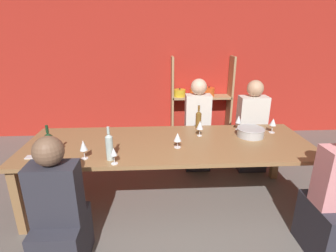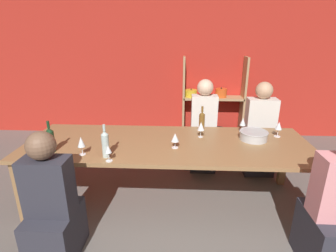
{
  "view_description": "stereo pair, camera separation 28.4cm",
  "coord_description": "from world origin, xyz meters",
  "px_view_note": "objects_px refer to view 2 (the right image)",
  "views": [
    {
      "loc": [
        -0.27,
        -0.95,
        1.83
      ],
      "look_at": [
        -0.12,
        1.73,
        0.88
      ],
      "focal_mm": 28.0,
      "sensor_mm": 36.0,
      "label": 1
    },
    {
      "loc": [
        0.01,
        -0.95,
        1.83
      ],
      "look_at": [
        -0.12,
        1.73,
        0.88
      ],
      "focal_mm": 28.0,
      "sensor_mm": 36.0,
      "label": 2
    }
  ],
  "objects_px": {
    "person_near_b": "(333,221)",
    "person_far_b": "(258,139)",
    "dining_table": "(168,148)",
    "wine_glass_red_b": "(279,126)",
    "person_near_a": "(53,212)",
    "wine_bottle_green": "(50,139)",
    "wine_bottle_amber": "(105,144)",
    "wine_bottle_dark": "(202,120)",
    "person_far_a": "(203,135)",
    "wine_glass_empty_a": "(108,150)",
    "wine_glass_red_a": "(243,122)",
    "wine_glass_empty_b": "(175,138)",
    "wine_glass_white_a": "(81,142)",
    "cell_phone": "(36,151)",
    "shelf_unit": "(211,112)",
    "mixing_bowl": "(254,135)",
    "wine_glass_empty_c": "(201,126)"
  },
  "relations": [
    {
      "from": "dining_table",
      "to": "wine_bottle_green",
      "type": "xyz_separation_m",
      "value": [
        -1.13,
        -0.28,
        0.19
      ]
    },
    {
      "from": "wine_bottle_amber",
      "to": "wine_glass_empty_b",
      "type": "relative_size",
      "value": 2.03
    },
    {
      "from": "wine_bottle_dark",
      "to": "person_far_b",
      "type": "distance_m",
      "value": 0.96
    },
    {
      "from": "shelf_unit",
      "to": "cell_phone",
      "type": "height_order",
      "value": "shelf_unit"
    },
    {
      "from": "wine_glass_red_a",
      "to": "wine_bottle_amber",
      "type": "bearing_deg",
      "value": -153.03
    },
    {
      "from": "wine_glass_empty_b",
      "to": "wine_glass_white_a",
      "type": "relative_size",
      "value": 0.86
    },
    {
      "from": "dining_table",
      "to": "person_near_b",
      "type": "distance_m",
      "value": 1.6
    },
    {
      "from": "wine_bottle_amber",
      "to": "wine_glass_empty_a",
      "type": "distance_m",
      "value": 0.1
    },
    {
      "from": "person_near_a",
      "to": "wine_glass_red_a",
      "type": "bearing_deg",
      "value": 33.47
    },
    {
      "from": "wine_bottle_amber",
      "to": "wine_glass_empty_a",
      "type": "relative_size",
      "value": 2.06
    },
    {
      "from": "wine_bottle_amber",
      "to": "person_near_a",
      "type": "bearing_deg",
      "value": -128.12
    },
    {
      "from": "wine_bottle_dark",
      "to": "wine_bottle_amber",
      "type": "bearing_deg",
      "value": -139.28
    },
    {
      "from": "wine_bottle_amber",
      "to": "person_far_a",
      "type": "height_order",
      "value": "person_far_a"
    },
    {
      "from": "wine_glass_empty_b",
      "to": "wine_glass_white_a",
      "type": "xyz_separation_m",
      "value": [
        -0.89,
        -0.2,
        0.02
      ]
    },
    {
      "from": "wine_glass_empty_c",
      "to": "wine_glass_red_b",
      "type": "xyz_separation_m",
      "value": [
        0.87,
        0.06,
        -0.0
      ]
    },
    {
      "from": "dining_table",
      "to": "person_far_b",
      "type": "bearing_deg",
      "value": 33.82
    },
    {
      "from": "wine_bottle_amber",
      "to": "wine_bottle_green",
      "type": "bearing_deg",
      "value": 170.84
    },
    {
      "from": "wine_glass_white_a",
      "to": "person_far_a",
      "type": "distance_m",
      "value": 1.77
    },
    {
      "from": "wine_glass_empty_a",
      "to": "cell_phone",
      "type": "distance_m",
      "value": 0.8
    },
    {
      "from": "wine_bottle_amber",
      "to": "person_far_a",
      "type": "bearing_deg",
      "value": 50.34
    },
    {
      "from": "cell_phone",
      "to": "person_far_a",
      "type": "height_order",
      "value": "person_far_a"
    },
    {
      "from": "wine_glass_white_a",
      "to": "wine_glass_empty_b",
      "type": "bearing_deg",
      "value": 12.95
    },
    {
      "from": "shelf_unit",
      "to": "wine_glass_empty_a",
      "type": "bearing_deg",
      "value": -115.89
    },
    {
      "from": "dining_table",
      "to": "wine_glass_empty_b",
      "type": "relative_size",
      "value": 19.12
    },
    {
      "from": "wine_bottle_green",
      "to": "person_far_a",
      "type": "relative_size",
      "value": 0.25
    },
    {
      "from": "wine_bottle_amber",
      "to": "wine_glass_white_a",
      "type": "relative_size",
      "value": 1.75
    },
    {
      "from": "wine_bottle_green",
      "to": "wine_glass_red_b",
      "type": "distance_m",
      "value": 2.41
    },
    {
      "from": "wine_bottle_green",
      "to": "wine_glass_white_a",
      "type": "height_order",
      "value": "wine_bottle_green"
    },
    {
      "from": "wine_glass_empty_b",
      "to": "person_near_a",
      "type": "height_order",
      "value": "person_near_a"
    },
    {
      "from": "mixing_bowl",
      "to": "wine_glass_empty_b",
      "type": "relative_size",
      "value": 1.94
    },
    {
      "from": "wine_bottle_dark",
      "to": "wine_glass_red_b",
      "type": "bearing_deg",
      "value": -14.49
    },
    {
      "from": "shelf_unit",
      "to": "wine_bottle_dark",
      "type": "height_order",
      "value": "shelf_unit"
    },
    {
      "from": "wine_glass_empty_b",
      "to": "person_near_b",
      "type": "xyz_separation_m",
      "value": [
        1.26,
        -0.69,
        -0.4
      ]
    },
    {
      "from": "person_far_a",
      "to": "wine_glass_empty_a",
      "type": "bearing_deg",
      "value": 53.66
    },
    {
      "from": "dining_table",
      "to": "wine_glass_red_a",
      "type": "distance_m",
      "value": 0.95
    },
    {
      "from": "dining_table",
      "to": "wine_bottle_amber",
      "type": "bearing_deg",
      "value": -146.22
    },
    {
      "from": "cell_phone",
      "to": "person_far_a",
      "type": "bearing_deg",
      "value": 33.35
    },
    {
      "from": "wine_bottle_green",
      "to": "wine_glass_empty_c",
      "type": "xyz_separation_m",
      "value": [
        1.49,
        0.45,
        0.0
      ]
    },
    {
      "from": "dining_table",
      "to": "wine_glass_red_b",
      "type": "distance_m",
      "value": 1.27
    },
    {
      "from": "wine_glass_empty_b",
      "to": "wine_bottle_dark",
      "type": "bearing_deg",
      "value": 62.06
    },
    {
      "from": "wine_bottle_dark",
      "to": "wine_glass_empty_b",
      "type": "xyz_separation_m",
      "value": [
        -0.31,
        -0.58,
        -0.0
      ]
    },
    {
      "from": "wine_glass_white_a",
      "to": "wine_glass_red_b",
      "type": "xyz_separation_m",
      "value": [
        2.03,
        0.57,
        -0.0
      ]
    },
    {
      "from": "wine_glass_red_b",
      "to": "person_near_a",
      "type": "relative_size",
      "value": 0.15
    },
    {
      "from": "wine_bottle_amber",
      "to": "wine_glass_empty_a",
      "type": "xyz_separation_m",
      "value": [
        0.05,
        -0.09,
        -0.02
      ]
    },
    {
      "from": "person_near_a",
      "to": "person_far_b",
      "type": "height_order",
      "value": "person_far_b"
    },
    {
      "from": "wine_glass_red_a",
      "to": "wine_glass_red_b",
      "type": "relative_size",
      "value": 1.04
    },
    {
      "from": "person_near_b",
      "to": "person_far_b",
      "type": "distance_m",
      "value": 1.64
    },
    {
      "from": "wine_bottle_green",
      "to": "wine_bottle_amber",
      "type": "relative_size",
      "value": 0.98
    },
    {
      "from": "wine_bottle_dark",
      "to": "wine_glass_red_a",
      "type": "height_order",
      "value": "wine_bottle_dark"
    },
    {
      "from": "mixing_bowl",
      "to": "wine_glass_red_a",
      "type": "xyz_separation_m",
      "value": [
        -0.08,
        0.22,
        0.07
      ]
    }
  ]
}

